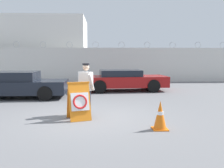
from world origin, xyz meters
name	(u,v)px	position (x,y,z in m)	size (l,w,h in m)	color
ground_plane	(89,117)	(0.00, 0.00, 0.00)	(90.00, 90.00, 0.00)	slate
perimeter_wall	(96,65)	(0.00, 11.15, 1.31)	(36.00, 0.30, 3.06)	silver
building_block	(37,49)	(-5.38, 15.35, 2.66)	(8.75, 5.83, 5.32)	silver
barricade_sign	(79,101)	(-0.30, -0.25, 0.58)	(0.82, 0.83, 1.17)	orange
security_guard	(86,86)	(-0.12, 0.46, 0.95)	(0.57, 0.58, 1.71)	#232838
traffic_cone_near	(160,115)	(1.95, -1.41, 0.38)	(0.40, 0.40, 0.77)	orange
parked_car_front_coupe	(18,85)	(-3.50, 3.95, 0.63)	(4.42, 1.97, 1.24)	black
parked_car_rear_sedan	(124,80)	(1.67, 6.21, 0.62)	(4.83, 2.17, 1.19)	black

